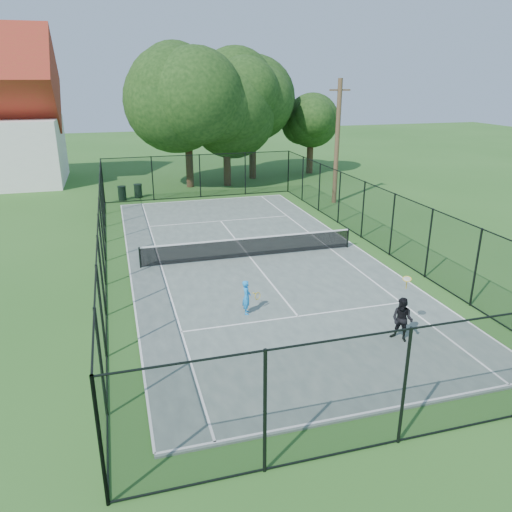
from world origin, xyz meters
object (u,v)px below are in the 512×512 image
object	(u,v)px
tennis_net	(250,246)
player_blue	(247,297)
player_black	(402,319)
trash_bin_right	(138,191)
trash_bin_left	(122,193)
utility_pole	(337,142)

from	to	relation	value
tennis_net	player_blue	xyz separation A→B (m)	(-1.66, -5.65, 0.11)
player_blue	player_black	xyz separation A→B (m)	(4.22, -3.22, 0.10)
trash_bin_right	player_black	world-z (taller)	player_black
trash_bin_left	trash_bin_right	bearing A→B (deg)	23.50
trash_bin_right	player_blue	xyz separation A→B (m)	(2.55, -19.77, 0.20)
tennis_net	trash_bin_left	bearing A→B (deg)	111.30
trash_bin_left	player_blue	bearing A→B (deg)	-79.27
trash_bin_right	player_blue	bearing A→B (deg)	-82.64
tennis_net	utility_pole	world-z (taller)	utility_pole
trash_bin_left	player_black	size ratio (longest dim) A/B	0.48
trash_bin_left	player_blue	world-z (taller)	player_blue
player_black	utility_pole	bearing A→B (deg)	71.97
tennis_net	player_blue	distance (m)	5.89
utility_pole	player_black	size ratio (longest dim) A/B	3.92
tennis_net	utility_pole	bearing A→B (deg)	47.06
tennis_net	trash_bin_right	world-z (taller)	tennis_net
utility_pole	player_black	xyz separation A→B (m)	(-5.82, -17.87, -3.24)
trash_bin_left	tennis_net	bearing A→B (deg)	-68.70
trash_bin_right	utility_pole	size ratio (longest dim) A/B	0.12
trash_bin_left	player_black	world-z (taller)	player_black
utility_pole	player_blue	size ratio (longest dim) A/B	6.33
player_black	player_blue	bearing A→B (deg)	142.68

